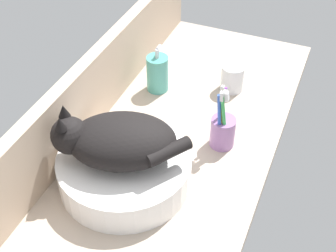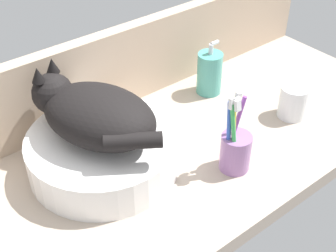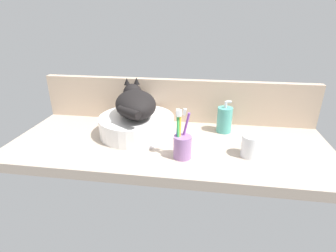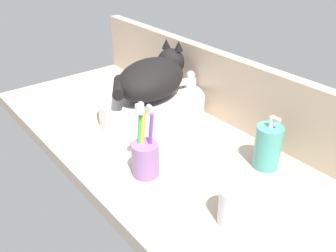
# 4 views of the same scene
# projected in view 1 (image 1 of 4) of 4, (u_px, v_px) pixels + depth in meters

# --- Properties ---
(ground_plane) EXTENTS (1.30, 0.52, 0.04)m
(ground_plane) POSITION_uv_depth(u_px,v_px,m) (171.00, 153.00, 1.26)
(ground_plane) COLOR #B2A08E
(backsplash_panel) EXTENTS (1.30, 0.04, 0.20)m
(backsplash_panel) POSITION_uv_depth(u_px,v_px,m) (87.00, 96.00, 1.25)
(backsplash_panel) COLOR tan
(backsplash_panel) RESTS_ON ground_plane
(sink_basin) EXTENTS (0.32, 0.32, 0.08)m
(sink_basin) POSITION_uv_depth(u_px,v_px,m) (125.00, 170.00, 1.13)
(sink_basin) COLOR white
(sink_basin) RESTS_ON ground_plane
(cat) EXTENTS (0.25, 0.31, 0.14)m
(cat) POSITION_uv_depth(u_px,v_px,m) (116.00, 140.00, 1.07)
(cat) COLOR black
(cat) RESTS_ON sink_basin
(faucet) EXTENTS (0.05, 0.12, 0.14)m
(faucet) POSITION_uv_depth(u_px,v_px,m) (83.00, 141.00, 1.16)
(faucet) COLOR silver
(faucet) RESTS_ON ground_plane
(soap_dispenser) EXTENTS (0.07, 0.07, 0.15)m
(soap_dispenser) POSITION_uv_depth(u_px,v_px,m) (157.00, 73.00, 1.41)
(soap_dispenser) COLOR teal
(soap_dispenser) RESTS_ON ground_plane
(toothbrush_cup) EXTENTS (0.07, 0.07, 0.19)m
(toothbrush_cup) POSITION_uv_depth(u_px,v_px,m) (222.00, 130.00, 1.22)
(toothbrush_cup) COLOR #996BA8
(toothbrush_cup) RESTS_ON ground_plane
(water_glass) EXTENTS (0.07, 0.07, 0.08)m
(water_glass) POSITION_uv_depth(u_px,v_px,m) (232.00, 79.00, 1.42)
(water_glass) COLOR white
(water_glass) RESTS_ON ground_plane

